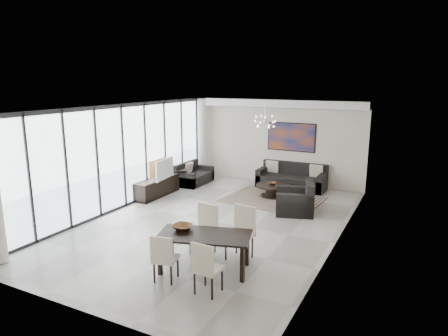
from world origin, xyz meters
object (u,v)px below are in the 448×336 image
Objects in this scene: coffee_table at (273,190)px; television at (161,169)px; tv_console at (157,187)px; dining_table at (204,239)px; sofa_main at (292,180)px.

television reaches higher than coffee_table.
tv_console is 5.27m from dining_table.
sofa_main reaches higher than dining_table.
tv_console is (-3.46, -2.84, 0.00)m from sofa_main.
tv_console is at bearing -154.17° from coffee_table.
coffee_table is 0.47× the size of sofa_main.
television is (-3.09, -1.52, 0.65)m from coffee_table.
dining_table is (0.34, -6.48, 0.36)m from sofa_main.
coffee_table is 3.62m from tv_console.
sofa_main is at bearing -57.20° from television.
dining_table is (0.54, -5.22, 0.42)m from coffee_table.
tv_console is at bearing 136.14° from dining_table.
sofa_main is 1.18× the size of dining_table.
sofa_main is (0.20, 1.26, 0.07)m from coffee_table.
sofa_main reaches higher than coffee_table.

